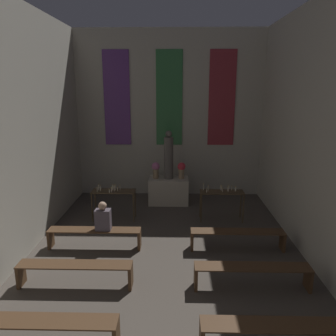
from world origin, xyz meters
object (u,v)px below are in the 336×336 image
(candle_rack_right, at_px, (222,196))
(pew_second_right, at_px, (276,331))
(pew_back_left, at_px, (95,234))
(pew_third_right, at_px, (252,272))
(pew_back_right, at_px, (237,236))
(statue, at_px, (169,156))
(pew_third_left, at_px, (75,270))
(person_seated, at_px, (103,218))
(flower_vase_left, at_px, (156,169))
(pew_second_left, at_px, (43,327))
(flower_vase_right, at_px, (181,169))
(candle_rack_left, at_px, (113,195))
(altar, at_px, (169,191))

(candle_rack_right, xyz_separation_m, pew_second_right, (0.15, -4.90, -0.40))
(pew_back_left, bearing_deg, pew_second_right, -42.45)
(pew_third_right, xyz_separation_m, pew_back_right, (0.00, 1.56, 0.00))
(statue, distance_m, pew_third_left, 5.19)
(candle_rack_right, xyz_separation_m, pew_back_right, (0.15, -1.77, -0.40))
(pew_back_right, distance_m, person_seated, 3.22)
(flower_vase_left, height_order, pew_second_left, flower_vase_left)
(pew_back_left, relative_size, pew_back_right, 1.00)
(pew_third_right, relative_size, pew_back_left, 1.00)
(flower_vase_right, distance_m, candle_rack_left, 2.47)
(statue, xyz_separation_m, flower_vase_left, (-0.42, -0.00, -0.43))
(flower_vase_left, distance_m, pew_third_right, 5.26)
(pew_third_left, bearing_deg, person_seated, 81.83)
(pew_second_left, bearing_deg, pew_third_left, 90.00)
(pew_third_left, height_order, pew_back_left, same)
(altar, distance_m, flower_vase_right, 0.85)
(pew_second_right, bearing_deg, pew_third_right, 90.00)
(pew_third_right, xyz_separation_m, pew_back_left, (-3.42, 1.56, 0.00))
(pew_second_left, xyz_separation_m, person_seated, (0.22, 3.13, 0.43))
(candle_rack_right, bearing_deg, altar, 137.99)
(altar, bearing_deg, candle_rack_right, -42.01)
(statue, bearing_deg, pew_second_left, -105.17)
(pew_third_left, distance_m, pew_back_left, 1.56)
(pew_second_left, height_order, pew_third_right, same)
(altar, xyz_separation_m, pew_back_left, (-1.71, -3.18, -0.07))
(altar, height_order, candle_rack_right, candle_rack_right)
(flower_vase_left, distance_m, pew_second_left, 6.49)
(statue, height_order, flower_vase_right, statue)
(candle_rack_left, xyz_separation_m, pew_third_right, (3.28, -3.33, -0.40))
(candle_rack_left, bearing_deg, altar, 41.95)
(pew_third_left, distance_m, person_seated, 1.64)
(pew_second_left, relative_size, person_seated, 3.16)
(flower_vase_left, height_order, pew_third_right, flower_vase_left)
(pew_second_right, distance_m, pew_third_left, 3.76)
(person_seated, bearing_deg, candle_rack_left, 92.71)
(statue, xyz_separation_m, pew_third_right, (1.71, -4.74, -1.24))
(candle_rack_right, relative_size, pew_second_right, 0.56)
(altar, distance_m, candle_rack_right, 2.13)
(flower_vase_right, relative_size, pew_second_right, 0.24)
(flower_vase_right, bearing_deg, pew_back_left, -123.84)
(pew_second_left, height_order, person_seated, person_seated)
(pew_back_left, bearing_deg, pew_second_left, -90.00)
(altar, height_order, candle_rack_left, candle_rack_left)
(pew_back_right, relative_size, person_seated, 3.16)
(statue, relative_size, flower_vase_left, 2.94)
(pew_second_left, xyz_separation_m, pew_second_right, (3.42, 0.00, 0.00))
(pew_back_right, bearing_deg, pew_second_left, -137.55)
(pew_second_right, relative_size, pew_third_left, 1.00)
(candle_rack_left, bearing_deg, person_seated, -87.29)
(pew_back_right, bearing_deg, altar, 118.27)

